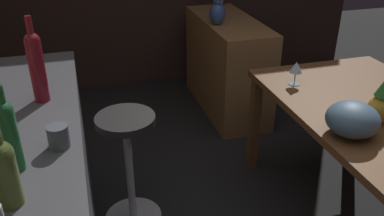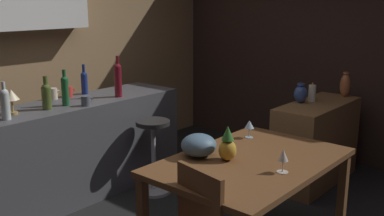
% 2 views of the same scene
% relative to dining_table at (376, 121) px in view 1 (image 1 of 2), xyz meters
% --- Properties ---
extents(dining_table, '(1.38, 0.92, 0.74)m').
position_rel_dining_table_xyz_m(dining_table, '(0.00, 0.00, 0.00)').
color(dining_table, brown).
rests_on(dining_table, ground_plane).
extents(sideboard_cabinet, '(1.10, 0.44, 0.82)m').
position_rel_dining_table_xyz_m(sideboard_cabinet, '(1.59, 0.26, -0.25)').
color(sideboard_cabinet, olive).
rests_on(sideboard_cabinet, ground_plane).
extents(bar_stool, '(0.34, 0.34, 0.71)m').
position_rel_dining_table_xyz_m(bar_stool, '(0.34, 1.31, -0.28)').
color(bar_stool, '#262323').
rests_on(bar_stool, ground_plane).
extents(wine_glass_left, '(0.08, 0.08, 0.14)m').
position_rel_dining_table_xyz_m(wine_glass_left, '(0.40, 0.29, 0.19)').
color(wine_glass_left, silver).
rests_on(wine_glass_left, dining_table).
extents(pineapple_centerpiece, '(0.12, 0.12, 0.24)m').
position_rel_dining_table_xyz_m(pineapple_centerpiece, '(-0.12, 0.11, 0.18)').
color(pineapple_centerpiece, gold).
rests_on(pineapple_centerpiece, dining_table).
extents(fruit_bowl, '(0.25, 0.25, 0.16)m').
position_rel_dining_table_xyz_m(fruit_bowl, '(-0.19, 0.32, 0.16)').
color(fruit_bowl, slate).
rests_on(fruit_bowl, dining_table).
extents(wine_bottle_green, '(0.06, 0.06, 0.32)m').
position_rel_dining_table_xyz_m(wine_bottle_green, '(-0.29, 1.76, 0.39)').
color(wine_bottle_green, '#1E592D').
rests_on(wine_bottle_green, kitchen_counter).
extents(wine_bottle_olive, '(0.08, 0.08, 0.29)m').
position_rel_dining_table_xyz_m(wine_bottle_olive, '(-0.47, 1.75, 0.37)').
color(wine_bottle_olive, '#475623').
rests_on(wine_bottle_olive, kitchen_counter).
extents(wine_bottle_ruby, '(0.07, 0.07, 0.39)m').
position_rel_dining_table_xyz_m(wine_bottle_ruby, '(0.25, 1.69, 0.42)').
color(wine_bottle_ruby, maroon).
rests_on(wine_bottle_ruby, kitchen_counter).
extents(cup_slate, '(0.12, 0.08, 0.09)m').
position_rel_dining_table_xyz_m(cup_slate, '(-0.18, 1.61, 0.29)').
color(cup_slate, '#515660').
rests_on(cup_slate, kitchen_counter).
extents(pillar_candle_tall, '(0.07, 0.07, 0.19)m').
position_rel_dining_table_xyz_m(pillar_candle_tall, '(1.62, 0.35, 0.24)').
color(pillar_candle_tall, white).
rests_on(pillar_candle_tall, sideboard_cabinet).
extents(vase_ceramic_blue, '(0.13, 0.13, 0.19)m').
position_rel_dining_table_xyz_m(vase_ceramic_blue, '(1.48, 0.40, 0.25)').
color(vase_ceramic_blue, '#334C8C').
rests_on(vase_ceramic_blue, sideboard_cabinet).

